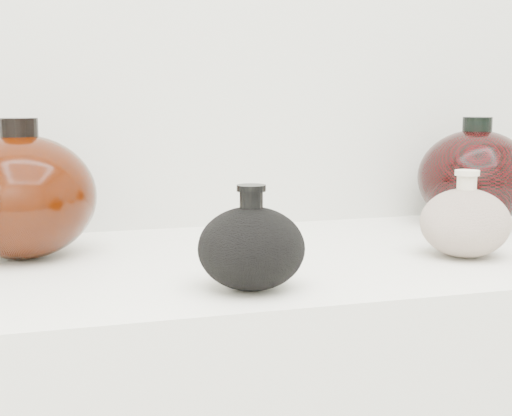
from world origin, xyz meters
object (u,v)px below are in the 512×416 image
object	(u,v)px
right_round_pot	(475,177)
cream_gourd_vase	(465,222)
left_round_pot	(22,196)
black_gourd_vase	(251,247)

from	to	relation	value
right_round_pot	cream_gourd_vase	bearing A→B (deg)	-125.93
cream_gourd_vase	left_round_pot	size ratio (longest dim) A/B	0.73
left_round_pot	black_gourd_vase	bearing A→B (deg)	-44.42
black_gourd_vase	cream_gourd_vase	distance (m)	0.34
cream_gourd_vase	left_round_pot	world-z (taller)	left_round_pot
left_round_pot	right_round_pot	size ratio (longest dim) A/B	0.94
cream_gourd_vase	left_round_pot	bearing A→B (deg)	164.01
cream_gourd_vase	right_round_pot	world-z (taller)	right_round_pot
black_gourd_vase	right_round_pot	bearing A→B (deg)	31.45
black_gourd_vase	right_round_pot	world-z (taller)	right_round_pot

